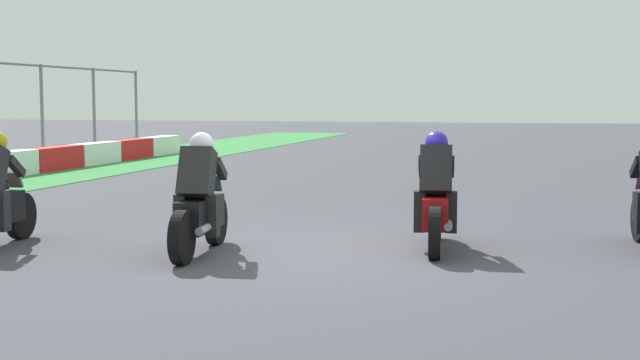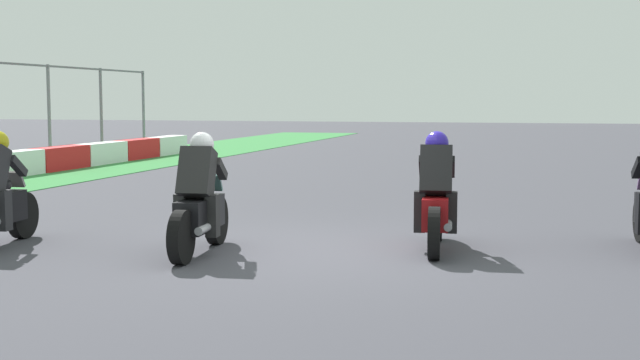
% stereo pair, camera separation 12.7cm
% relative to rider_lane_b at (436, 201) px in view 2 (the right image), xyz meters
% --- Properties ---
extents(ground_plane, '(120.00, 120.00, 0.00)m').
position_rel_rider_lane_b_xyz_m(ground_plane, '(-0.50, 1.35, -0.62)').
color(ground_plane, '#414049').
extents(rider_lane_b, '(2.04, 0.57, 1.51)m').
position_rel_rider_lane_b_xyz_m(rider_lane_b, '(0.00, 0.00, 0.00)').
color(rider_lane_b, black).
rests_on(rider_lane_b, ground_plane).
extents(rider_lane_c, '(2.04, 0.56, 1.51)m').
position_rel_rider_lane_b_xyz_m(rider_lane_c, '(-1.08, 2.78, 0.00)').
color(rider_lane_c, black).
rests_on(rider_lane_c, ground_plane).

